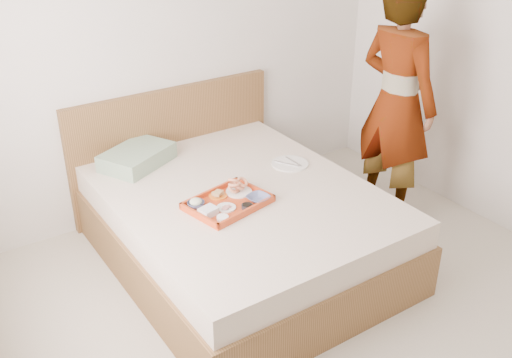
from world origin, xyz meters
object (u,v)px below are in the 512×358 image
object	(u,v)px
person	(397,103)
dinner_plate	(290,164)
bed	(241,226)
tray	(228,202)

from	to	relation	value
person	dinner_plate	bearing A→B (deg)	70.69
bed	dinner_plate	world-z (taller)	dinner_plate
dinner_plate	tray	bearing A→B (deg)	-159.54
dinner_plate	person	bearing A→B (deg)	-15.09
bed	person	bearing A→B (deg)	-3.07
bed	dinner_plate	xyz separation A→B (m)	(0.50, 0.14, 0.27)
tray	dinner_plate	distance (m)	0.71
bed	person	world-z (taller)	person
bed	dinner_plate	distance (m)	0.59
bed	dinner_plate	size ratio (longest dim) A/B	7.71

